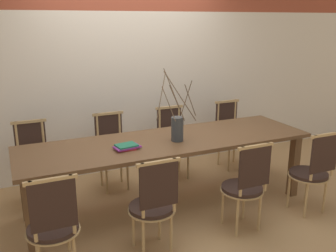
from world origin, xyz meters
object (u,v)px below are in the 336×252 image
at_px(chair_far_center, 173,140).
at_px(book_stack, 126,147).
at_px(vase_centerpiece, 177,128).
at_px(dining_table, 168,148).
at_px(chair_near_center, 245,184).

relative_size(chair_far_center, book_stack, 3.43).
distance_m(vase_centerpiece, book_stack, 0.58).
xyz_separation_m(vase_centerpiece, book_stack, (-0.56, -0.03, -0.12)).
height_order(dining_table, chair_near_center, chair_near_center).
bearing_deg(chair_far_center, vase_centerpiece, 67.85).
bearing_deg(book_stack, vase_centerpiece, 3.03).
height_order(dining_table, chair_far_center, chair_far_center).
bearing_deg(dining_table, book_stack, -168.44).
xyz_separation_m(dining_table, vase_centerpiece, (0.07, -0.07, 0.23)).
height_order(chair_near_center, book_stack, chair_near_center).
distance_m(dining_table, chair_far_center, 0.87).
xyz_separation_m(chair_near_center, book_stack, (-0.96, 0.64, 0.31)).
bearing_deg(chair_near_center, dining_table, 122.42).
xyz_separation_m(dining_table, book_stack, (-0.49, -0.10, 0.11)).
bearing_deg(chair_near_center, vase_centerpiece, 120.67).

